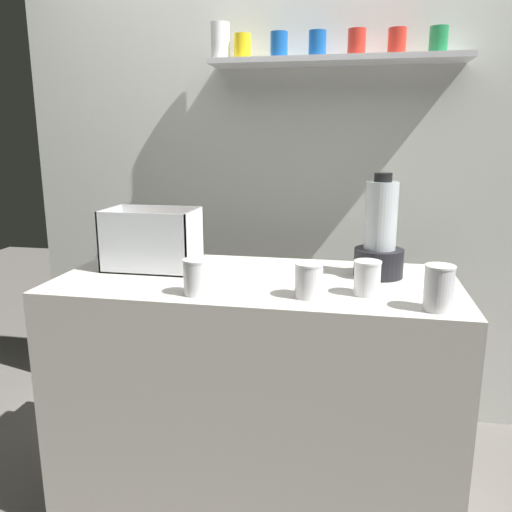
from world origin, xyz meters
name	(u,v)px	position (x,y,z in m)	size (l,w,h in m)	color
ground_plane	(256,498)	(0.00, 0.00, 0.00)	(8.00, 8.00, 0.00)	slate
counter	(256,394)	(0.00, 0.00, 0.45)	(1.40, 0.64, 0.90)	beige
back_wall_unit	(288,162)	(0.01, 0.77, 1.27)	(2.60, 0.24, 2.50)	silver
carrot_display_bin	(152,250)	(-0.41, 0.06, 0.97)	(0.34, 0.21, 0.23)	white
blender_pitcher	(380,239)	(0.42, 0.11, 1.04)	(0.17, 0.17, 0.37)	black
juice_cup_pomegranate_far_left	(196,279)	(-0.15, -0.22, 0.95)	(0.08, 0.08, 0.11)	white
juice_cup_pomegranate_left	(309,282)	(0.20, -0.18, 0.95)	(0.09, 0.09, 0.11)	white
juice_cup_carrot_middle	(367,280)	(0.38, -0.13, 0.95)	(0.09, 0.09, 0.11)	white
juice_cup_pomegranate_right	(439,291)	(0.58, -0.24, 0.96)	(0.09, 0.09, 0.13)	white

